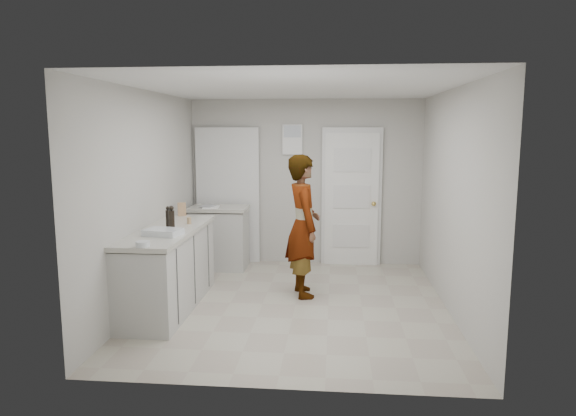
# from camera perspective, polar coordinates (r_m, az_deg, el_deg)

# --- Properties ---
(ground) EXTENTS (4.00, 4.00, 0.00)m
(ground) POSITION_cam_1_polar(r_m,az_deg,el_deg) (6.15, 0.82, -10.70)
(ground) COLOR #A89D8D
(ground) RESTS_ON ground
(room_shell) EXTENTS (4.00, 4.00, 4.00)m
(room_shell) POSITION_cam_1_polar(r_m,az_deg,el_deg) (7.83, 0.66, 1.20)
(room_shell) COLOR #B7B4AD
(room_shell) RESTS_ON ground
(main_counter) EXTENTS (0.64, 1.96, 0.93)m
(main_counter) POSITION_cam_1_polar(r_m,az_deg,el_deg) (6.12, -13.10, -6.86)
(main_counter) COLOR #BABAB5
(main_counter) RESTS_ON ground
(side_counter) EXTENTS (0.84, 0.61, 0.93)m
(side_counter) POSITION_cam_1_polar(r_m,az_deg,el_deg) (7.70, -7.61, -3.50)
(side_counter) COLOR #BABAB5
(side_counter) RESTS_ON ground
(person) EXTENTS (0.58, 0.73, 1.75)m
(person) POSITION_cam_1_polar(r_m,az_deg,el_deg) (6.31, 1.69, -1.99)
(person) COLOR silver
(person) RESTS_ON ground
(cake_mix_box) EXTENTS (0.12, 0.08, 0.17)m
(cake_mix_box) POSITION_cam_1_polar(r_m,az_deg,el_deg) (6.87, -11.71, -0.14)
(cake_mix_box) COLOR #A97754
(cake_mix_box) RESTS_ON main_counter
(spice_jar) EXTENTS (0.05, 0.05, 0.08)m
(spice_jar) POSITION_cam_1_polar(r_m,az_deg,el_deg) (6.26, -10.93, -1.39)
(spice_jar) COLOR tan
(spice_jar) RESTS_ON main_counter
(oil_cruet_a) EXTENTS (0.07, 0.07, 0.27)m
(oil_cruet_a) POSITION_cam_1_polar(r_m,az_deg,el_deg) (5.99, -12.81, -1.05)
(oil_cruet_a) COLOR black
(oil_cruet_a) RESTS_ON main_counter
(oil_cruet_b) EXTENTS (0.05, 0.05, 0.24)m
(oil_cruet_b) POSITION_cam_1_polar(r_m,az_deg,el_deg) (6.10, -13.19, -0.98)
(oil_cruet_b) COLOR black
(oil_cruet_b) RESTS_ON main_counter
(baking_dish) EXTENTS (0.42, 0.34, 0.07)m
(baking_dish) POSITION_cam_1_polar(r_m,az_deg,el_deg) (5.66, -13.70, -2.64)
(baking_dish) COLOR silver
(baking_dish) RESTS_ON main_counter
(egg_bowl) EXTENTS (0.14, 0.14, 0.05)m
(egg_bowl) POSITION_cam_1_polar(r_m,az_deg,el_deg) (5.15, -15.83, -3.87)
(egg_bowl) COLOR silver
(egg_bowl) RESTS_ON main_counter
(papers) EXTENTS (0.26, 0.32, 0.01)m
(papers) POSITION_cam_1_polar(r_m,az_deg,el_deg) (7.55, -8.55, 0.10)
(papers) COLOR white
(papers) RESTS_ON side_counter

